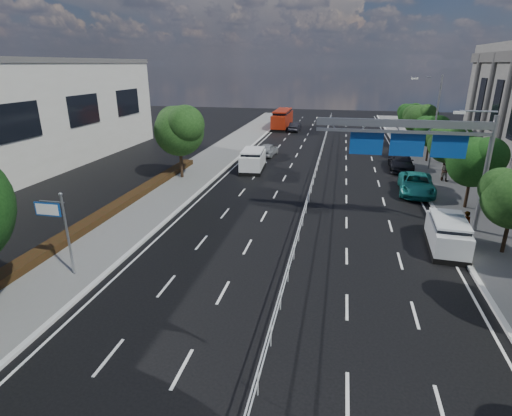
# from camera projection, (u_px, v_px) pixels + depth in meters

# --- Properties ---
(ground) EXTENTS (160.00, 160.00, 0.00)m
(ground) POSITION_uv_depth(u_px,v_px,m) (283.00, 299.00, 17.86)
(ground) COLOR black
(ground) RESTS_ON ground
(sidewalk_near) EXTENTS (5.00, 140.00, 0.14)m
(sidewalk_near) POSITION_uv_depth(u_px,v_px,m) (57.00, 272.00, 20.07)
(sidewalk_near) COLOR slate
(sidewalk_near) RESTS_ON ground
(kerb_near) EXTENTS (0.25, 140.00, 0.15)m
(kerb_near) POSITION_uv_depth(u_px,v_px,m) (102.00, 277.00, 19.59)
(kerb_near) COLOR silver
(kerb_near) RESTS_ON ground
(kerb_far) EXTENTS (0.25, 140.00, 0.15)m
(kerb_far) POSITION_uv_depth(u_px,v_px,m) (504.00, 324.00, 16.08)
(kerb_far) COLOR silver
(kerb_far) RESTS_ON ground
(median_fence) EXTENTS (0.05, 85.00, 1.02)m
(median_fence) POSITION_uv_depth(u_px,v_px,m) (317.00, 168.00, 38.38)
(median_fence) COLOR silver
(median_fence) RESTS_ON ground
(hedge_near) EXTENTS (1.00, 36.00, 0.44)m
(hedge_near) POSITION_uv_depth(u_px,v_px,m) (84.00, 227.00, 24.92)
(hedge_near) COLOR black
(hedge_near) RESTS_ON sidewalk_near
(toilet_sign) EXTENTS (1.62, 0.18, 4.34)m
(toilet_sign) POSITION_uv_depth(u_px,v_px,m) (57.00, 220.00, 18.99)
(toilet_sign) COLOR gray
(toilet_sign) RESTS_ON ground
(overhead_gantry) EXTENTS (10.24, 0.38, 7.45)m
(overhead_gantry) POSITION_uv_depth(u_px,v_px,m) (421.00, 141.00, 23.88)
(overhead_gantry) COLOR gray
(overhead_gantry) RESTS_ON ground
(streetlight_far) EXTENTS (2.78, 2.40, 9.00)m
(streetlight_far) POSITION_uv_depth(u_px,v_px,m) (433.00, 117.00, 37.96)
(streetlight_far) COLOR gray
(streetlight_far) RESTS_ON ground
(near_building) EXTENTS (12.00, 38.00, 10.00)m
(near_building) POSITION_uv_depth(u_px,v_px,m) (4.00, 118.00, 38.55)
(near_building) COLOR beige
(near_building) RESTS_ON ground
(near_tree_back) EXTENTS (4.84, 4.51, 6.69)m
(near_tree_back) POSITION_uv_depth(u_px,v_px,m) (180.00, 128.00, 35.14)
(near_tree_back) COLOR black
(near_tree_back) RESTS_ON ground
(far_tree_d) EXTENTS (3.85, 3.59, 5.34)m
(far_tree_d) POSITION_uv_depth(u_px,v_px,m) (474.00, 159.00, 27.73)
(far_tree_d) COLOR black
(far_tree_d) RESTS_ON ground
(far_tree_e) EXTENTS (3.63, 3.38, 5.13)m
(far_tree_e) POSITION_uv_depth(u_px,v_px,m) (449.00, 142.00, 34.68)
(far_tree_e) COLOR black
(far_tree_e) RESTS_ON ground
(far_tree_f) EXTENTS (3.52, 3.28, 5.02)m
(far_tree_f) POSITION_uv_depth(u_px,v_px,m) (431.00, 129.00, 41.60)
(far_tree_f) COLOR black
(far_tree_f) RESTS_ON ground
(far_tree_g) EXTENTS (3.96, 3.69, 5.45)m
(far_tree_g) POSITION_uv_depth(u_px,v_px,m) (419.00, 118.00, 48.41)
(far_tree_g) COLOR black
(far_tree_g) RESTS_ON ground
(far_tree_h) EXTENTS (3.41, 3.18, 4.91)m
(far_tree_h) POSITION_uv_depth(u_px,v_px,m) (410.00, 114.00, 55.42)
(far_tree_h) COLOR black
(far_tree_h) RESTS_ON ground
(white_minivan) EXTENTS (2.40, 4.91, 2.07)m
(white_minivan) POSITION_uv_depth(u_px,v_px,m) (253.00, 160.00, 39.20)
(white_minivan) COLOR black
(white_minivan) RESTS_ON ground
(red_bus) EXTENTS (2.34, 9.78, 2.92)m
(red_bus) POSITION_uv_depth(u_px,v_px,m) (282.00, 119.00, 65.17)
(red_bus) COLOR black
(red_bus) RESTS_ON ground
(near_car_silver) EXTENTS (2.10, 4.33, 1.42)m
(near_car_silver) POSITION_uv_depth(u_px,v_px,m) (268.00, 150.00, 45.60)
(near_car_silver) COLOR #97999D
(near_car_silver) RESTS_ON ground
(near_car_dark) EXTENTS (1.67, 4.23, 1.37)m
(near_car_dark) POSITION_uv_depth(u_px,v_px,m) (295.00, 127.00, 62.35)
(near_car_dark) COLOR black
(near_car_dark) RESTS_ON ground
(silver_minivan) EXTENTS (2.14, 4.52, 1.83)m
(silver_minivan) POSITION_uv_depth(u_px,v_px,m) (447.00, 234.00, 22.48)
(silver_minivan) COLOR black
(silver_minivan) RESTS_ON ground
(parked_car_teal) EXTENTS (3.10, 5.91, 1.59)m
(parked_car_teal) POSITION_uv_depth(u_px,v_px,m) (417.00, 184.00, 32.24)
(parked_car_teal) COLOR #1B7B75
(parked_car_teal) RESTS_ON ground
(parked_car_dark) EXTENTS (2.43, 5.54, 1.58)m
(parked_car_dark) POSITION_uv_depth(u_px,v_px,m) (401.00, 161.00, 39.69)
(parked_car_dark) COLOR black
(parked_car_dark) RESTS_ON ground
(pedestrian_a) EXTENTS (0.65, 0.47, 1.68)m
(pedestrian_a) POSITION_uv_depth(u_px,v_px,m) (465.00, 224.00, 23.64)
(pedestrian_a) COLOR gray
(pedestrian_a) RESTS_ON sidewalk_far
(pedestrian_b) EXTENTS (1.16, 1.14, 1.89)m
(pedestrian_b) POSITION_uv_depth(u_px,v_px,m) (445.00, 170.00, 35.24)
(pedestrian_b) COLOR gray
(pedestrian_b) RESTS_ON sidewalk_far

